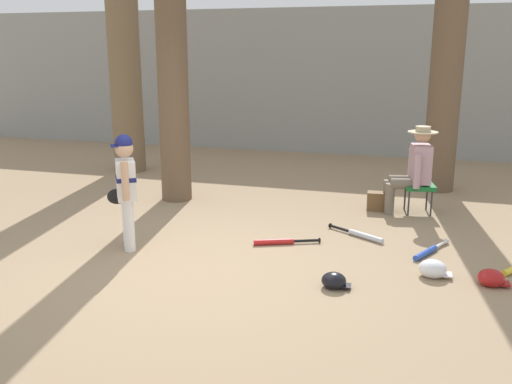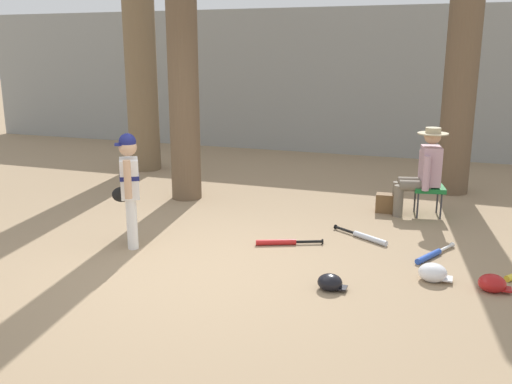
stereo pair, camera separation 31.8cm
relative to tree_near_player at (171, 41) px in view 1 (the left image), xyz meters
The scene contains 15 objects.
ground_plane 3.69m from the tree_near_player, 61.22° to the right, with size 60.00×60.00×0.00m, color #937A5B.
concrete_back_wall 4.89m from the tree_near_player, 73.30° to the left, with size 18.00×0.36×3.05m, color gray.
tree_near_player is the anchor object (origin of this frame).
tree_behind_spectator 4.18m from the tree_near_player, 24.52° to the left, with size 0.83×0.83×4.70m.
young_ballplayer 2.69m from the tree_near_player, 80.21° to the right, with size 0.50×0.52×1.31m.
folding_stool 4.01m from the tree_near_player, ahead, with size 0.47×0.47×0.41m.
seated_spectator 3.80m from the tree_near_player, ahead, with size 0.68×0.54×1.20m.
handbag_beside_stool 3.70m from the tree_near_player, ahead, with size 0.34×0.18×0.26m, color brown.
tree_far_left 2.36m from the tree_near_player, 135.59° to the left, with size 0.79×0.79×5.50m.
bat_red_barrel 3.40m from the tree_near_player, 37.99° to the right, with size 0.74×0.36×0.07m.
bat_aluminum_silver 3.81m from the tree_near_player, 19.77° to the right, with size 0.72×0.49×0.07m.
bat_blue_youth 4.52m from the tree_near_player, 21.03° to the right, with size 0.39×0.72×0.07m.
batting_helmet_white 4.76m from the tree_near_player, 28.91° to the right, with size 0.32×0.25×0.19m.
batting_helmet_black 4.41m from the tree_near_player, 42.83° to the right, with size 0.28×0.21×0.16m.
batting_helmet_red 5.22m from the tree_near_player, 26.48° to the right, with size 0.30×0.23×0.17m.
Camera 1 is at (2.08, -5.00, 2.19)m, focal length 39.35 mm.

